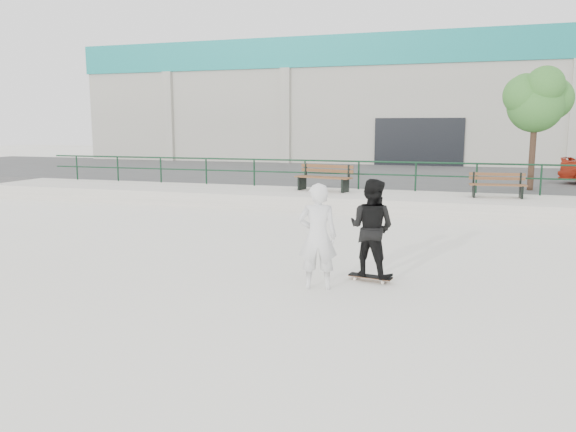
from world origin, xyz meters
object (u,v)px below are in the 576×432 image
(bench_left, at_px, (324,178))
(bench_right, at_px, (497,185))
(standing_skater, at_px, (371,228))
(tree, at_px, (537,99))
(seated_skater, at_px, (318,236))
(skateboard, at_px, (370,277))

(bench_left, height_order, bench_right, bench_left)
(standing_skater, bearing_deg, tree, -91.15)
(bench_left, relative_size, tree, 0.49)
(bench_right, height_order, tree, tree)
(bench_left, xyz_separation_m, seated_skater, (2.38, -10.02, -0.05))
(bench_left, bearing_deg, bench_right, 10.76)
(bench_left, xyz_separation_m, skateboard, (3.17, -9.27, -0.88))
(standing_skater, xyz_separation_m, seated_skater, (-0.79, -0.75, -0.06))
(tree, distance_m, skateboard, 12.84)
(tree, relative_size, standing_skater, 2.44)
(bench_left, height_order, standing_skater, standing_skater)
(bench_right, relative_size, seated_skater, 0.96)
(skateboard, xyz_separation_m, standing_skater, (0.00, 0.00, 0.89))
(skateboard, bearing_deg, tree, 82.48)
(bench_right, distance_m, standing_skater, 9.49)
(bench_right, xyz_separation_m, standing_skater, (-2.52, -9.15, 0.08))
(bench_right, bearing_deg, tree, 59.18)
(standing_skater, relative_size, seated_skater, 0.96)
(tree, relative_size, seated_skater, 2.34)
(tree, bearing_deg, skateboard, -107.84)
(bench_left, distance_m, tree, 7.85)
(seated_skater, bearing_deg, tree, -124.98)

